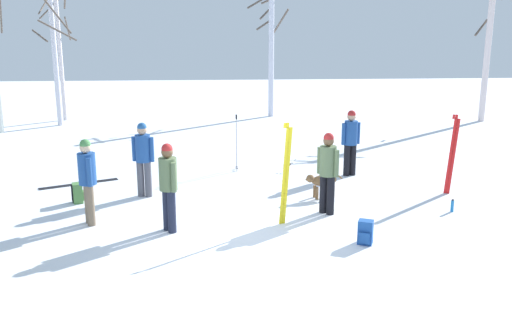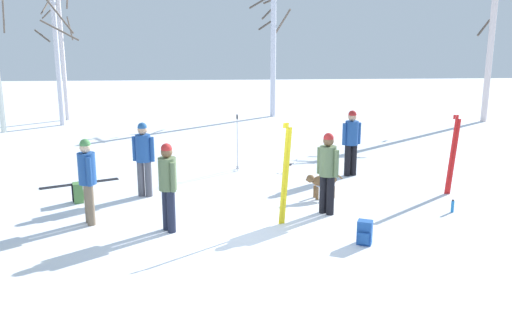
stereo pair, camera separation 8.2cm
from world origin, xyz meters
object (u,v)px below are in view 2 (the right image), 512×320
(birch_tree_3, at_px, (273,50))
(ski_pair_planted_2, at_px, (285,174))
(birch_tree_2, at_px, (57,52))
(backpack_1, at_px, (78,193))
(ski_poles_0, at_px, (237,141))
(birch_tree_4, at_px, (491,41))
(person_2, at_px, (144,155))
(dog, at_px, (323,182))
(person_0, at_px, (351,139))
(ski_pair_lying_0, at_px, (80,183))
(person_3, at_px, (328,168))
(water_bottle_0, at_px, (453,206))
(birch_tree_1, at_px, (61,44))
(ski_pair_planted_1, at_px, (453,155))
(person_1, at_px, (168,182))
(ski_pair_lying_1, at_px, (289,165))
(person_4, at_px, (87,176))
(backpack_0, at_px, (365,233))

(birch_tree_3, bearing_deg, ski_pair_planted_2, -94.12)
(birch_tree_2, bearing_deg, backpack_1, -73.15)
(ski_poles_0, bearing_deg, birch_tree_4, 35.14)
(person_2, bearing_deg, dog, -5.62)
(person_0, bearing_deg, ski_pair_lying_0, -176.84)
(backpack_1, bearing_deg, person_3, -11.57)
(ski_poles_0, distance_m, water_bottle_0, 5.84)
(backpack_1, bearing_deg, person_2, 14.70)
(person_0, height_order, birch_tree_1, birch_tree_1)
(water_bottle_0, distance_m, birch_tree_3, 13.36)
(ski_pair_lying_0, distance_m, birch_tree_3, 11.99)
(ski_pair_planted_1, bearing_deg, birch_tree_2, 139.45)
(person_1, bearing_deg, ski_pair_planted_1, 17.58)
(person_1, bearing_deg, birch_tree_4, 45.09)
(dog, xyz_separation_m, water_bottle_0, (2.56, -1.15, -0.26))
(birch_tree_4, bearing_deg, ski_pair_planted_1, -118.80)
(ski_pair_lying_1, relative_size, birch_tree_3, 0.35)
(birch_tree_4, bearing_deg, dog, -130.43)
(birch_tree_1, distance_m, birch_tree_4, 17.01)
(birch_tree_1, height_order, birch_tree_2, birch_tree_1)
(person_3, xyz_separation_m, ski_pair_lying_1, (-0.31, 4.06, -0.97))
(ski_pair_planted_1, height_order, backpack_1, ski_pair_planted_1)
(ski_poles_0, relative_size, birch_tree_4, 0.24)
(ski_pair_planted_1, distance_m, ski_pair_planted_2, 4.40)
(person_4, relative_size, dog, 1.93)
(person_2, height_order, birch_tree_1, birch_tree_1)
(person_2, xyz_separation_m, birch_tree_2, (-4.42, 9.55, 1.82))
(ski_pair_planted_2, height_order, ski_poles_0, ski_pair_planted_2)
(backpack_1, height_order, birch_tree_4, birch_tree_4)
(dog, height_order, ski_pair_planted_2, ski_pair_planted_2)
(ski_poles_0, xyz_separation_m, birch_tree_3, (1.77, 9.06, 2.00))
(birch_tree_3, bearing_deg, dog, -89.61)
(ski_pair_lying_0, relative_size, backpack_0, 4.09)
(person_4, xyz_separation_m, ski_pair_lying_1, (4.47, 4.37, -0.97))
(person_4, height_order, birch_tree_3, birch_tree_3)
(dog, height_order, backpack_1, dog)
(person_3, xyz_separation_m, person_4, (-4.78, -0.31, 0.00))
(person_1, relative_size, water_bottle_0, 6.26)
(person_0, relative_size, ski_pair_planted_1, 0.92)
(person_1, distance_m, ski_pair_lying_0, 4.32)
(person_3, height_order, ski_pair_planted_2, ski_pair_planted_2)
(person_2, xyz_separation_m, ski_pair_lying_0, (-1.76, 1.11, -0.97))
(ski_pair_planted_2, bearing_deg, person_0, 58.82)
(ski_poles_0, distance_m, birch_tree_4, 12.67)
(birch_tree_1, bearing_deg, person_4, -73.40)
(dog, distance_m, ski_pair_planted_1, 3.07)
(water_bottle_0, bearing_deg, ski_pair_lying_0, 162.35)
(person_4, bearing_deg, backpack_0, -15.02)
(ski_pair_lying_0, bearing_deg, person_0, 3.16)
(water_bottle_0, bearing_deg, birch_tree_1, 132.21)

